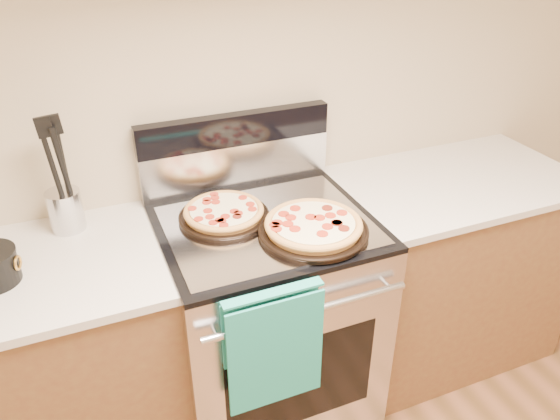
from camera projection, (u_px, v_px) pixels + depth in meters
name	position (u px, v px, depth m)	size (l,w,h in m)	color
wall_back	(229.00, 77.00, 2.02)	(4.00, 4.00, 0.00)	#C3B28D
range_body	(267.00, 322.00, 2.19)	(0.76, 0.68, 0.90)	#B7B7BC
oven_window	(301.00, 381.00, 1.92)	(0.56, 0.01, 0.40)	black
cooktop	(265.00, 224.00, 1.96)	(0.76, 0.68, 0.02)	black
backsplash_lower	(236.00, 165.00, 2.16)	(0.76, 0.06, 0.18)	silver
backsplash_upper	(235.00, 129.00, 2.08)	(0.76, 0.06, 0.12)	black
oven_handle	(309.00, 311.00, 1.71)	(0.03, 0.03, 0.70)	silver
dish_towel	(273.00, 345.00, 1.72)	(0.32, 0.05, 0.42)	teal
foil_sheet	(268.00, 225.00, 1.93)	(0.70, 0.55, 0.01)	gray
cabinet_left	(32.00, 383.00, 1.93)	(1.00, 0.62, 0.88)	brown
cabinet_right	(442.00, 270.00, 2.51)	(1.00, 0.62, 0.88)	brown
countertop_right	(458.00, 182.00, 2.28)	(1.02, 0.64, 0.03)	beige
pepperoni_pizza_back	(224.00, 213.00, 1.95)	(0.32, 0.32, 0.04)	#B17936
pepperoni_pizza_front	(313.00, 227.00, 1.86)	(0.38, 0.38, 0.05)	#B17936
utensil_crock	(66.00, 210.00, 1.90)	(0.12, 0.12, 0.15)	silver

